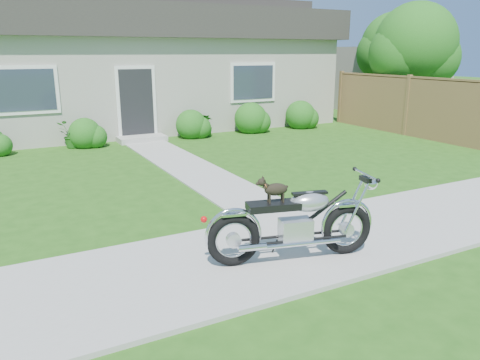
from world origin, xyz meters
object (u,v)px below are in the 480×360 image
tree_near (419,48)px  potted_plant_left (71,135)px  fence (407,106)px  house (152,64)px  tree_far (397,49)px  potted_plant_right (206,125)px  motorcycle_with_dog (296,222)px

tree_near → potted_plant_left: size_ratio=5.75×
fence → house: bearing=135.3°
house → fence: size_ratio=1.90×
fence → potted_plant_left: bearing=164.1°
house → tree_near: bearing=-33.5°
house → tree_near: (7.81, -5.16, 0.56)m
tree_far → potted_plant_right: size_ratio=6.07×
fence → tree_near: 2.57m
fence → potted_plant_left: 10.21m
house → tree_near: house is taller
house → fence: house is taller
tree_far → potted_plant_left: (-13.44, -1.35, -2.33)m
house → motorcycle_with_dog: house is taller
tree_far → motorcycle_with_dog: 16.05m
motorcycle_with_dog → tree_near: bearing=50.1°
potted_plant_right → motorcycle_with_dog: 9.37m
fence → tree_near: tree_near is taller
house → potted_plant_right: 3.93m
fence → tree_far: (3.64, 4.15, 1.76)m
potted_plant_left → potted_plant_right: (4.07, 0.00, -0.02)m
house → motorcycle_with_dog: (-2.18, -12.39, -1.62)m
house → tree_far: size_ratio=3.00×
tree_near → tree_far: tree_near is taller
house → fence: bearing=-44.7°
potted_plant_right → fence: bearing=-26.1°
tree_near → potted_plant_left: tree_near is taller
house → tree_far: (9.95, -2.10, 0.54)m
potted_plant_left → tree_near: bearing=-8.6°
tree_near → tree_far: (2.14, 3.06, -0.02)m
house → potted_plant_right: (0.57, -3.44, -1.81)m
tree_far → potted_plant_left: tree_far is taller
house → potted_plant_right: house is taller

